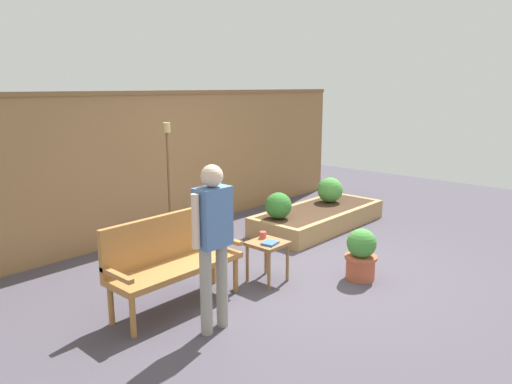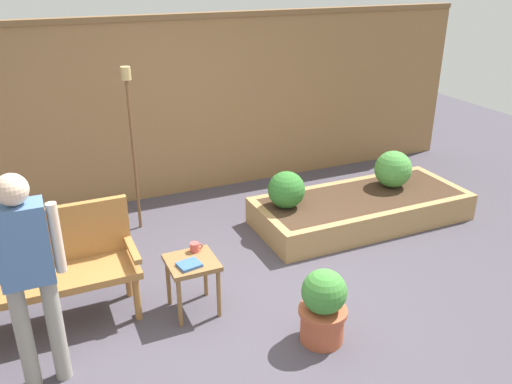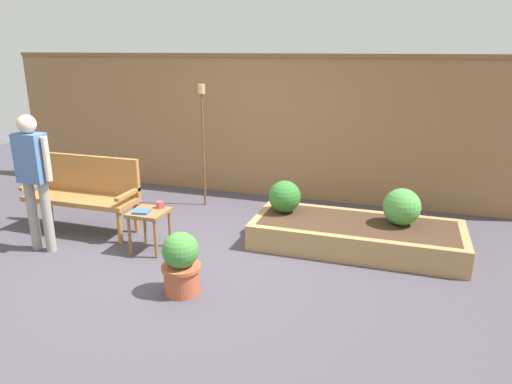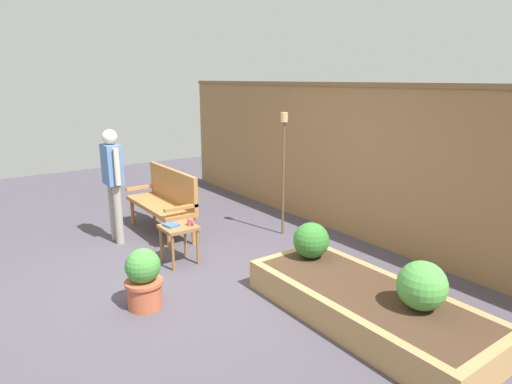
% 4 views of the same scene
% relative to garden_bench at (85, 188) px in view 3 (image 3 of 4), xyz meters
% --- Properties ---
extents(ground_plane, '(14.00, 14.00, 0.00)m').
position_rel_garden_bench_xyz_m(ground_plane, '(1.52, -0.48, -0.54)').
color(ground_plane, '#47424C').
extents(fence_back, '(8.40, 0.14, 2.16)m').
position_rel_garden_bench_xyz_m(fence_back, '(1.52, 2.12, 0.55)').
color(fence_back, olive).
rests_on(fence_back, ground_plane).
extents(garden_bench, '(1.44, 0.48, 0.94)m').
position_rel_garden_bench_xyz_m(garden_bench, '(0.00, 0.00, 0.00)').
color(garden_bench, '#A87038').
rests_on(garden_bench, ground_plane).
extents(side_table, '(0.40, 0.40, 0.48)m').
position_rel_garden_bench_xyz_m(side_table, '(1.11, -0.35, -0.15)').
color(side_table, olive).
rests_on(side_table, ground_plane).
extents(cup_on_table, '(0.11, 0.08, 0.08)m').
position_rel_garden_bench_xyz_m(cup_on_table, '(1.19, -0.22, -0.03)').
color(cup_on_table, '#CC4C47').
rests_on(cup_on_table, side_table).
extents(book_on_table, '(0.20, 0.18, 0.02)m').
position_rel_garden_bench_xyz_m(book_on_table, '(1.07, -0.42, -0.05)').
color(book_on_table, '#38609E').
rests_on(book_on_table, side_table).
extents(potted_boxwood, '(0.38, 0.38, 0.61)m').
position_rel_garden_bench_xyz_m(potted_boxwood, '(1.90, -1.12, -0.24)').
color(potted_boxwood, '#B75638').
rests_on(potted_boxwood, ground_plane).
extents(raised_planter_bed, '(2.40, 1.00, 0.30)m').
position_rel_garden_bench_xyz_m(raised_planter_bed, '(3.35, 0.48, -0.39)').
color(raised_planter_bed, '#AD8451').
rests_on(raised_planter_bed, ground_plane).
extents(shrub_near_bench, '(0.39, 0.39, 0.39)m').
position_rel_garden_bench_xyz_m(shrub_near_bench, '(2.45, 0.59, -0.05)').
color(shrub_near_bench, brown).
rests_on(shrub_near_bench, raised_planter_bed).
extents(shrub_far_corner, '(0.42, 0.42, 0.42)m').
position_rel_garden_bench_xyz_m(shrub_far_corner, '(3.82, 0.59, -0.03)').
color(shrub_far_corner, brown).
rests_on(shrub_far_corner, raised_planter_bed).
extents(tiki_torch, '(0.10, 0.10, 1.76)m').
position_rel_garden_bench_xyz_m(tiki_torch, '(1.04, 1.34, 0.65)').
color(tiki_torch, brown).
rests_on(tiki_torch, ground_plane).
extents(person_by_bench, '(0.47, 0.20, 1.56)m').
position_rel_garden_bench_xyz_m(person_by_bench, '(-0.07, -0.72, 0.39)').
color(person_by_bench, gray).
rests_on(person_by_bench, ground_plane).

